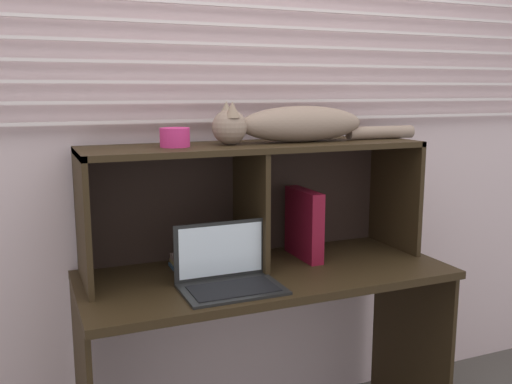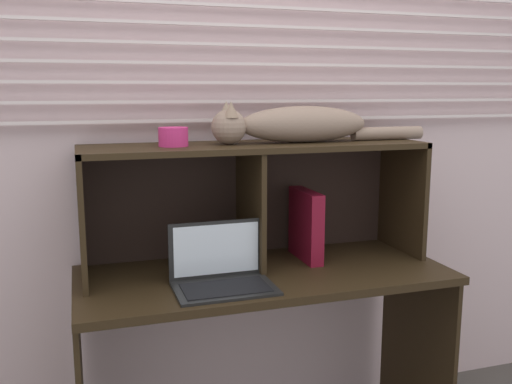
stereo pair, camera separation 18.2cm
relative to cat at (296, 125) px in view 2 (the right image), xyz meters
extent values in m
cube|color=beige|center=(-0.16, 0.23, -0.05)|extent=(4.40, 0.04, 2.50)
cube|color=silver|center=(-0.16, 0.18, 0.01)|extent=(3.21, 0.02, 0.01)
cube|color=silver|center=(-0.16, 0.18, 0.09)|extent=(3.21, 0.02, 0.01)
cube|color=silver|center=(-0.16, 0.18, 0.16)|extent=(3.21, 0.02, 0.01)
cube|color=silver|center=(-0.16, 0.18, 0.24)|extent=(3.21, 0.02, 0.01)
cube|color=silver|center=(-0.16, 0.18, 0.31)|extent=(3.21, 0.02, 0.01)
cube|color=silver|center=(-0.16, 0.18, 0.38)|extent=(3.21, 0.02, 0.01)
cube|color=silver|center=(-0.16, 0.18, 0.46)|extent=(3.21, 0.02, 0.01)
cube|color=black|center=(-0.16, -0.11, -0.56)|extent=(1.39, 0.59, 0.03)
cube|color=black|center=(0.52, -0.11, -0.94)|extent=(0.02, 0.53, 0.73)
cube|color=black|center=(-0.16, 0.00, -0.08)|extent=(1.32, 0.36, 0.02)
cube|color=black|center=(-0.81, 0.00, -0.31)|extent=(0.02, 0.36, 0.47)
cube|color=black|center=(0.49, 0.00, -0.31)|extent=(0.02, 0.36, 0.47)
cube|color=black|center=(-0.19, 0.00, -0.32)|extent=(0.02, 0.34, 0.45)
cube|color=black|center=(-0.16, 0.17, -0.31)|extent=(1.32, 0.01, 0.47)
ellipsoid|color=gray|center=(0.03, 0.00, 0.00)|extent=(0.52, 0.15, 0.14)
sphere|color=gray|center=(-0.27, 0.00, 0.00)|extent=(0.13, 0.13, 0.13)
cone|color=gray|center=(-0.27, -0.03, 0.06)|extent=(0.06, 0.06, 0.06)
cone|color=gray|center=(-0.27, 0.03, 0.06)|extent=(0.06, 0.06, 0.06)
cylinder|color=gray|center=(0.40, 0.00, -0.04)|extent=(0.31, 0.05, 0.05)
cube|color=black|center=(-0.36, -0.25, -0.54)|extent=(0.34, 0.23, 0.01)
cube|color=black|center=(-0.36, -0.14, -0.43)|extent=(0.34, 0.01, 0.21)
cube|color=white|center=(-0.36, -0.14, -0.43)|extent=(0.31, 0.00, 0.18)
cube|color=black|center=(-0.36, -0.27, -0.53)|extent=(0.29, 0.16, 0.00)
cube|color=maroon|center=(0.05, 0.00, -0.40)|extent=(0.05, 0.24, 0.28)
cube|color=#365779|center=(-0.39, 0.00, -0.54)|extent=(0.20, 0.22, 0.01)
cube|color=tan|center=(-0.39, 0.01, -0.52)|extent=(0.20, 0.22, 0.01)
cube|color=gray|center=(-0.38, 0.01, -0.51)|extent=(0.20, 0.22, 0.02)
cylinder|color=#D62F77|center=(-0.48, 0.00, -0.03)|extent=(0.11, 0.11, 0.07)
camera|label=1|loc=(-0.99, -1.98, 0.13)|focal=39.51mm
camera|label=2|loc=(-0.82, -2.04, 0.13)|focal=39.51mm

